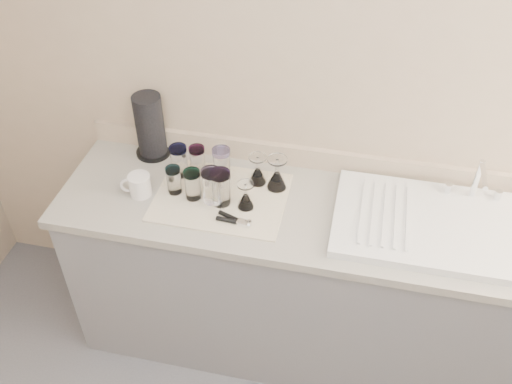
% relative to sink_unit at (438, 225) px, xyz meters
% --- Properties ---
extents(room_envelope, '(3.54, 3.50, 2.52)m').
position_rel_sink_unit_xyz_m(room_envelope, '(-0.55, -1.20, 0.64)').
color(room_envelope, '#58585E').
rests_on(room_envelope, ground).
extents(counter_unit, '(2.06, 0.62, 0.90)m').
position_rel_sink_unit_xyz_m(counter_unit, '(-0.55, -0.00, -0.47)').
color(counter_unit, slate).
rests_on(counter_unit, ground).
extents(sink_unit, '(0.82, 0.50, 0.22)m').
position_rel_sink_unit_xyz_m(sink_unit, '(0.00, 0.00, 0.00)').
color(sink_unit, white).
rests_on(sink_unit, counter_unit).
extents(dish_towel, '(0.55, 0.42, 0.01)m').
position_rel_sink_unit_xyz_m(dish_towel, '(-0.89, -0.01, -0.02)').
color(dish_towel, white).
rests_on(dish_towel, counter_unit).
extents(tumbler_teal, '(0.08, 0.08, 0.15)m').
position_rel_sink_unit_xyz_m(tumbler_teal, '(-1.11, 0.09, 0.06)').
color(tumbler_teal, white).
rests_on(tumbler_teal, dish_towel).
extents(tumbler_cyan, '(0.07, 0.07, 0.14)m').
position_rel_sink_unit_xyz_m(tumbler_cyan, '(-1.03, 0.12, 0.06)').
color(tumbler_cyan, white).
rests_on(tumbler_cyan, dish_towel).
extents(tumbler_purple, '(0.08, 0.08, 0.16)m').
position_rel_sink_unit_xyz_m(tumbler_purple, '(-0.92, 0.11, 0.07)').
color(tumbler_purple, white).
rests_on(tumbler_purple, dish_towel).
extents(tumbler_magenta, '(0.06, 0.06, 0.13)m').
position_rel_sink_unit_xyz_m(tumbler_magenta, '(-1.09, -0.02, 0.05)').
color(tumbler_magenta, white).
rests_on(tumbler_magenta, dish_towel).
extents(tumbler_blue, '(0.07, 0.07, 0.14)m').
position_rel_sink_unit_xyz_m(tumbler_blue, '(-1.00, -0.04, 0.06)').
color(tumbler_blue, white).
rests_on(tumbler_blue, dish_towel).
extents(tumbler_lavender, '(0.08, 0.08, 0.16)m').
position_rel_sink_unit_xyz_m(tumbler_lavender, '(-0.92, -0.04, 0.07)').
color(tumbler_lavender, white).
rests_on(tumbler_lavender, dish_towel).
extents(tumbler_extra, '(0.08, 0.08, 0.16)m').
position_rel_sink_unit_xyz_m(tumbler_extra, '(-0.88, -0.05, 0.07)').
color(tumbler_extra, white).
rests_on(tumbler_extra, dish_towel).
extents(goblet_back_left, '(0.08, 0.08, 0.14)m').
position_rel_sink_unit_xyz_m(goblet_back_left, '(-0.76, 0.12, 0.03)').
color(goblet_back_left, white).
rests_on(goblet_back_left, dish_towel).
extents(goblet_back_right, '(0.09, 0.09, 0.15)m').
position_rel_sink_unit_xyz_m(goblet_back_right, '(-0.67, 0.10, 0.04)').
color(goblet_back_right, white).
rests_on(goblet_back_right, dish_towel).
extents(goblet_front_left, '(0.07, 0.07, 0.12)m').
position_rel_sink_unit_xyz_m(goblet_front_left, '(-0.78, -0.05, 0.03)').
color(goblet_front_left, white).
rests_on(goblet_front_left, dish_towel).
extents(can_opener, '(0.15, 0.07, 0.02)m').
position_rel_sink_unit_xyz_m(can_opener, '(-0.80, -0.15, -0.00)').
color(can_opener, silver).
rests_on(can_opener, dish_towel).
extents(white_mug, '(0.14, 0.12, 0.10)m').
position_rel_sink_unit_xyz_m(white_mug, '(-1.24, -0.06, 0.03)').
color(white_mug, silver).
rests_on(white_mug, counter_unit).
extents(paper_towel_roll, '(0.16, 0.16, 0.30)m').
position_rel_sink_unit_xyz_m(paper_towel_roll, '(-1.28, 0.23, 0.13)').
color(paper_towel_roll, black).
rests_on(paper_towel_roll, counter_unit).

